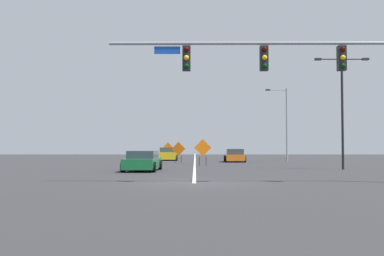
{
  "coord_description": "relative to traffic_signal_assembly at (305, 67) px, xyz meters",
  "views": [
    {
      "loc": [
        0.05,
        -19.22,
        1.53
      ],
      "look_at": [
        -0.33,
        34.39,
        3.71
      ],
      "focal_mm": 42.9,
      "sensor_mm": 36.0,
      "label": 1
    }
  ],
  "objects": [
    {
      "name": "traffic_signal_assembly",
      "position": [
        0.0,
        0.0,
        0.0
      ],
      "size": [
        13.2,
        0.44,
        6.47
      ],
      "color": "gray",
      "rests_on": "ground"
    },
    {
      "name": "car_green_far",
      "position": [
        -7.94,
        9.72,
        -4.27
      ],
      "size": [
        2.23,
        4.65,
        1.27
      ],
      "color": "#196B38",
      "rests_on": "ground"
    },
    {
      "name": "construction_sign_left_shoulder",
      "position": [
        -4.02,
        17.57,
        -3.54
      ],
      "size": [
        1.39,
        0.21,
        2.14
      ],
      "color": "orange",
      "rests_on": "ground"
    },
    {
      "name": "street_lamp_far_right",
      "position": [
        4.44,
        26.97,
        -0.74
      ],
      "size": [
        2.18,
        0.24,
        7.41
      ],
      "color": "gray",
      "rests_on": "ground"
    },
    {
      "name": "car_yellow_passing",
      "position": [
        -7.66,
        31.79,
        -4.2
      ],
      "size": [
        2.25,
        4.19,
        1.43
      ],
      "color": "gold",
      "rests_on": "ground"
    },
    {
      "name": "car_orange_mid",
      "position": [
        -0.68,
        26.63,
        -4.26
      ],
      "size": [
        2.12,
        4.31,
        1.3
      ],
      "color": "orange",
      "rests_on": "ground"
    },
    {
      "name": "street_lamp_near_right",
      "position": [
        5.3,
        11.64,
        -0.34
      ],
      "size": [
        3.65,
        0.24,
        7.6
      ],
      "color": "black",
      "rests_on": "ground"
    },
    {
      "name": "construction_sign_right_lane",
      "position": [
        -7.85,
        35.04,
        -3.58
      ],
      "size": [
        1.26,
        0.07,
        2.04
      ],
      "color": "orange",
      "rests_on": "ground"
    },
    {
      "name": "construction_sign_median_far",
      "position": [
        -6.16,
        23.1,
        -3.64
      ],
      "size": [
        1.28,
        0.25,
        1.98
      ],
      "color": "orange",
      "rests_on": "ground"
    },
    {
      "name": "road_centre_stripe",
      "position": [
        -4.66,
        38.94,
        -4.88
      ],
      "size": [
        0.16,
        77.85,
        0.01
      ],
      "color": "white",
      "rests_on": "ground"
    },
    {
      "name": "ground",
      "position": [
        -4.66,
        0.02,
        -4.89
      ],
      "size": [
        140.12,
        140.12,
        0.0
      ],
      "primitive_type": "plane",
      "color": "#2D2D30"
    }
  ]
}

